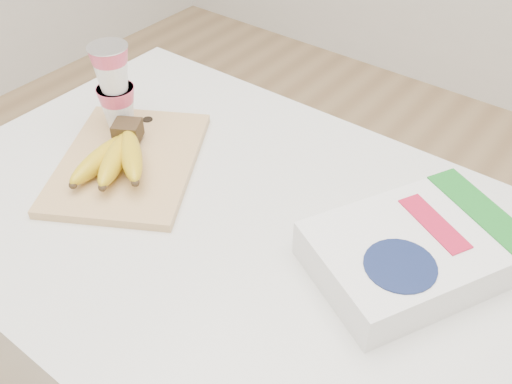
% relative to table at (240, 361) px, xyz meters
% --- Properties ---
extents(table, '(1.07, 0.71, 0.80)m').
position_rel_table_xyz_m(table, '(0.00, 0.00, 0.00)').
color(table, silver).
rests_on(table, ground).
extents(cutting_board, '(0.36, 0.39, 0.02)m').
position_rel_table_xyz_m(cutting_board, '(-0.24, -0.01, 0.41)').
color(cutting_board, tan).
rests_on(cutting_board, table).
extents(bananas, '(0.18, 0.20, 0.06)m').
position_rel_table_xyz_m(bananas, '(-0.24, -0.03, 0.44)').
color(bananas, '#382816').
rests_on(bananas, cutting_board).
extents(yogurt_stack, '(0.07, 0.07, 0.17)m').
position_rel_table_xyz_m(yogurt_stack, '(-0.33, 0.06, 0.51)').
color(yogurt_stack, white).
rests_on(yogurt_stack, cutting_board).
extents(cereal_box, '(0.31, 0.35, 0.06)m').
position_rel_table_xyz_m(cereal_box, '(0.27, 0.08, 0.43)').
color(cereal_box, white).
rests_on(cereal_box, table).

